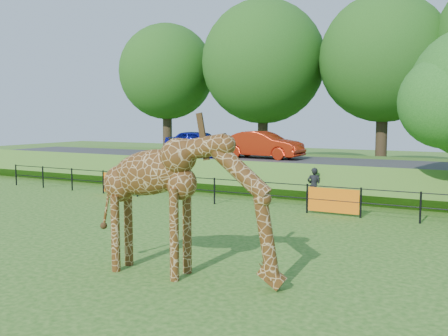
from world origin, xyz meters
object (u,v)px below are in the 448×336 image
at_px(visitor, 314,186).
at_px(car_red, 263,145).
at_px(giraffe, 186,206).
at_px(car_blue, 199,143).

bearing_deg(visitor, car_red, -65.18).
relative_size(giraffe, car_red, 1.07).
height_order(car_blue, visitor, car_blue).
xyz_separation_m(giraffe, car_blue, (-8.36, 14.47, 0.49)).
xyz_separation_m(giraffe, car_red, (-4.64, 14.75, 0.49)).
bearing_deg(car_red, visitor, -131.85).
height_order(giraffe, car_red, giraffe).
xyz_separation_m(car_red, visitor, (4.22, -4.31, -1.37)).
height_order(car_blue, car_red, car_blue).
bearing_deg(giraffe, car_red, 103.19).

